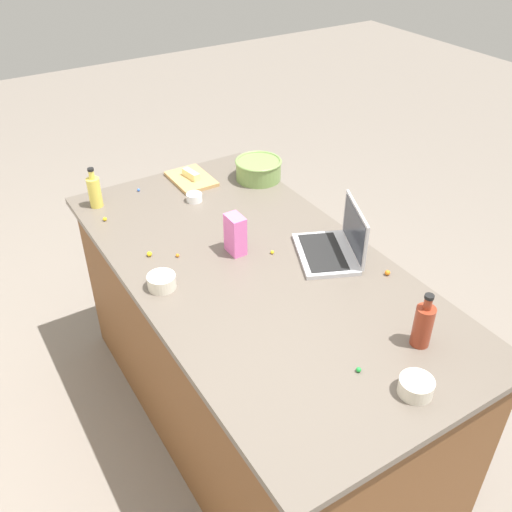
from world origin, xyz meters
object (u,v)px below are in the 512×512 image
Objects in this scene: bottle_soy at (423,325)px; ramekin_medium at (416,387)px; bottle_oil at (95,191)px; ramekin_small at (162,282)px; mixing_bowl_large at (258,169)px; cutting_board at (191,179)px; ramekin_wide at (194,197)px; butter_stick_left at (191,174)px; laptop at (335,245)px; candy_bag at (235,234)px.

bottle_soy is 1.92× the size of ramekin_medium.
bottle_oil is at bearing 22.80° from bottle_soy.
bottle_soy is at bearing -140.34° from ramekin_small.
bottle_oil is (0.16, 0.79, 0.02)m from mixing_bowl_large.
cutting_board is (0.16, 0.30, -0.05)m from mixing_bowl_large.
ramekin_wide is at bearing 1.49° from ramekin_medium.
bottle_soy reaches higher than ramekin_small.
bottle_oil reaches higher than ramekin_medium.
butter_stick_left is at bearing -22.61° from ramekin_wide.
bottle_soy is 0.23m from ramekin_medium.
cutting_board is at bearing 12.88° from laptop.
laptop is at bearing 172.75° from mixing_bowl_large.
bottle_oil reaches higher than ramekin_wide.
butter_stick_left is 0.21m from ramekin_wide.
bottle_soy reaches higher than mixing_bowl_large.
ramekin_wide is 0.44× the size of candy_bag.
ramekin_medium is at bearing -153.51° from ramekin_small.
cutting_board is at bearing 4.91° from bottle_soy.
mixing_bowl_large is at bearing -101.75° from bottle_oil.
laptop is at bearing -142.39° from bottle_oil.
candy_bag reaches higher than butter_stick_left.
bottle_soy is 2.76× the size of ramekin_wide.
mixing_bowl_large is 2.19× the size of ramekin_medium.
ramekin_medium is (-0.15, 0.17, -0.06)m from bottle_soy.
candy_bag is (0.23, 0.33, 0.04)m from laptop.
bottle_soy is 1.88× the size of butter_stick_left.
ramekin_small is 1.01× the size of ramekin_medium.
bottle_soy reaches higher than butter_stick_left.
candy_bag reaches higher than ramekin_small.
ramekin_medium is 0.95m from candy_bag.
laptop is at bearing -8.15° from bottle_soy.
ramekin_medium is at bearing 178.47° from butter_stick_left.
ramekin_small reaches higher than cutting_board.
mixing_bowl_large is 1.31m from bottle_soy.
bottle_oil is at bearing 78.25° from mixing_bowl_large.
ramekin_small is at bearing 125.78° from mixing_bowl_large.
cutting_board is 2.42× the size of ramekin_medium.
bottle_soy reaches higher than candy_bag.
cutting_board is at bearing 0.00° from butter_stick_left.
laptop is 3.46× the size of ramekin_medium.
ramekin_medium is (-0.71, 0.25, -0.02)m from laptop.
ramekin_wide is at bearing -37.22° from ramekin_small.
ramekin_small is (0.74, 0.61, -0.06)m from bottle_soy.
butter_stick_left is at bearing 12.91° from laptop.
bottle_oil reaches higher than candy_bag.
laptop reaches higher than ramekin_small.
laptop is 0.92m from butter_stick_left.
laptop is 1.43× the size of cutting_board.
laptop is 0.76m from ramekin_wide.
bottle_soy reaches higher than ramekin_wide.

